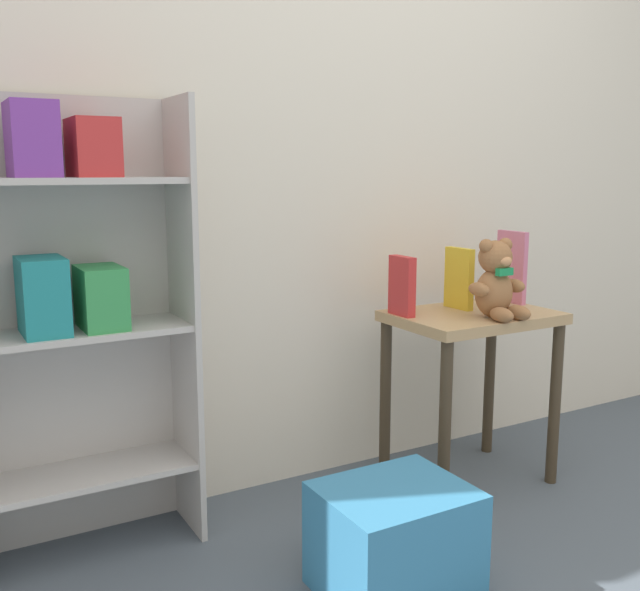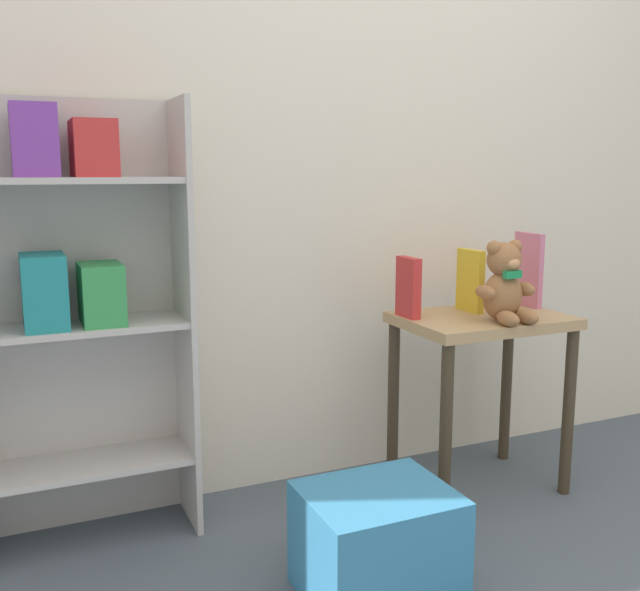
{
  "view_description": "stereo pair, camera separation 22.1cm",
  "coord_description": "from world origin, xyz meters",
  "px_view_note": "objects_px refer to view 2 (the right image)",
  "views": [
    {
      "loc": [
        -1.34,
        -0.67,
        1.1
      ],
      "look_at": [
        -0.26,
        1.22,
        0.72
      ],
      "focal_mm": 40.0,
      "sensor_mm": 36.0,
      "label": 1
    },
    {
      "loc": [
        -1.15,
        -0.77,
        1.1
      ],
      "look_at": [
        -0.26,
        1.22,
        0.72
      ],
      "focal_mm": 40.0,
      "sensor_mm": 36.0,
      "label": 2
    }
  ],
  "objects_px": {
    "teddy_bear": "(505,285)",
    "display_table": "(481,349)",
    "storage_bin": "(377,544)",
    "book_standing_pink": "(528,270)",
    "book_standing_red": "(408,287)",
    "bookshelf_side": "(71,295)",
    "book_standing_yellow": "(470,281)"
  },
  "relations": [
    {
      "from": "storage_bin",
      "to": "teddy_bear",
      "type": "bearing_deg",
      "value": 27.45
    },
    {
      "from": "teddy_bear",
      "to": "display_table",
      "type": "bearing_deg",
      "value": 91.96
    },
    {
      "from": "display_table",
      "to": "book_standing_yellow",
      "type": "distance_m",
      "value": 0.24
    },
    {
      "from": "teddy_bear",
      "to": "book_standing_pink",
      "type": "height_order",
      "value": "book_standing_pink"
    },
    {
      "from": "display_table",
      "to": "book_standing_red",
      "type": "height_order",
      "value": "book_standing_red"
    },
    {
      "from": "bookshelf_side",
      "to": "book_standing_red",
      "type": "height_order",
      "value": "bookshelf_side"
    },
    {
      "from": "book_standing_yellow",
      "to": "book_standing_pink",
      "type": "bearing_deg",
      "value": -2.61
    },
    {
      "from": "bookshelf_side",
      "to": "storage_bin",
      "type": "bearing_deg",
      "value": -44.2
    },
    {
      "from": "bookshelf_side",
      "to": "book_standing_yellow",
      "type": "distance_m",
      "value": 1.31
    },
    {
      "from": "book_standing_yellow",
      "to": "book_standing_pink",
      "type": "height_order",
      "value": "book_standing_pink"
    },
    {
      "from": "book_standing_pink",
      "to": "book_standing_yellow",
      "type": "bearing_deg",
      "value": -179.47
    },
    {
      "from": "teddy_bear",
      "to": "storage_bin",
      "type": "distance_m",
      "value": 0.93
    },
    {
      "from": "storage_bin",
      "to": "display_table",
      "type": "bearing_deg",
      "value": 34.46
    },
    {
      "from": "bookshelf_side",
      "to": "display_table",
      "type": "relative_size",
      "value": 2.12
    },
    {
      "from": "book_standing_pink",
      "to": "storage_bin",
      "type": "bearing_deg",
      "value": -148.79
    },
    {
      "from": "book_standing_yellow",
      "to": "bookshelf_side",
      "type": "bearing_deg",
      "value": 172.11
    },
    {
      "from": "display_table",
      "to": "teddy_bear",
      "type": "height_order",
      "value": "teddy_bear"
    },
    {
      "from": "book_standing_red",
      "to": "book_standing_yellow",
      "type": "height_order",
      "value": "book_standing_yellow"
    },
    {
      "from": "teddy_bear",
      "to": "storage_bin",
      "type": "bearing_deg",
      "value": -152.55
    },
    {
      "from": "book_standing_yellow",
      "to": "book_standing_pink",
      "type": "xyz_separation_m",
      "value": [
        0.25,
        -0.0,
        0.02
      ]
    },
    {
      "from": "teddy_bear",
      "to": "book_standing_pink",
      "type": "xyz_separation_m",
      "value": [
        0.24,
        0.18,
        0.01
      ]
    },
    {
      "from": "book_standing_red",
      "to": "book_standing_pink",
      "type": "height_order",
      "value": "book_standing_pink"
    },
    {
      "from": "display_table",
      "to": "book_standing_pink",
      "type": "xyz_separation_m",
      "value": [
        0.25,
        0.08,
        0.25
      ]
    },
    {
      "from": "book_standing_red",
      "to": "storage_bin",
      "type": "distance_m",
      "value": 0.86
    },
    {
      "from": "book_standing_red",
      "to": "storage_bin",
      "type": "height_order",
      "value": "book_standing_red"
    },
    {
      "from": "display_table",
      "to": "storage_bin",
      "type": "distance_m",
      "value": 0.85
    },
    {
      "from": "book_standing_pink",
      "to": "teddy_bear",
      "type": "bearing_deg",
      "value": -142.57
    },
    {
      "from": "bookshelf_side",
      "to": "display_table",
      "type": "bearing_deg",
      "value": -9.27
    },
    {
      "from": "display_table",
      "to": "book_standing_pink",
      "type": "relative_size",
      "value": 2.33
    },
    {
      "from": "book_standing_red",
      "to": "book_standing_yellow",
      "type": "relative_size",
      "value": 0.93
    },
    {
      "from": "teddy_bear",
      "to": "storage_bin",
      "type": "relative_size",
      "value": 0.7
    },
    {
      "from": "teddy_bear",
      "to": "book_standing_red",
      "type": "relative_size",
      "value": 1.31
    }
  ]
}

